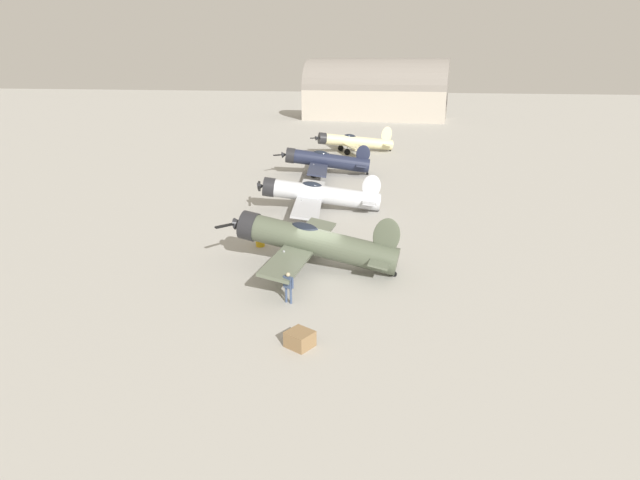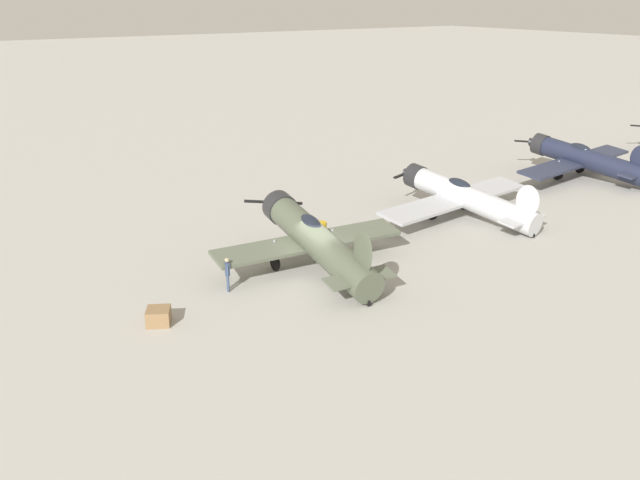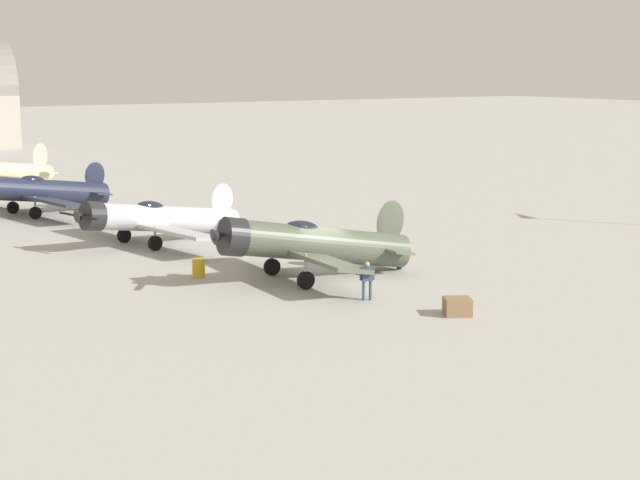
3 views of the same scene
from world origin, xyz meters
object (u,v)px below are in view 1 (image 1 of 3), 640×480
Objects in this scene: airplane_far_line at (324,160)px; fuel_drum at (260,240)px; airplane_foreground at (312,242)px; airplane_mid_apron at (317,194)px; equipment_crate at (300,339)px; ground_crew_mechanic at (288,285)px; airplane_outer_stand at (353,142)px.

airplane_far_line is 15.06× the size of fuel_drum.
airplane_mid_apron is (-2.19, 12.40, -0.27)m from airplane_foreground.
airplane_foreground is 8.98m from equipment_crate.
fuel_drum is at bearing -130.82° from ground_crew_mechanic.
fuel_drum is at bearing 69.65° from airplane_mid_apron.
airplane_far_line is 9.79× the size of equipment_crate.
airplane_far_line is at bearing -77.13° from airplane_foreground.
equipment_crate is (1.32, -8.79, -1.32)m from airplane_foreground.
airplane_outer_stand reaches higher than ground_crew_mechanic.
ground_crew_mechanic is 1.20× the size of equipment_crate.
fuel_drum is (-0.99, -38.81, -1.04)m from airplane_outer_stand.
airplane_foreground is 0.80× the size of airplane_far_line.
airplane_foreground is 12.60m from airplane_mid_apron.
airplane_far_line is 1.12× the size of airplane_outer_stand.
airplane_foreground is 0.89× the size of airplane_outer_stand.
airplane_outer_stand is at bearing -153.68° from ground_crew_mechanic.
ground_crew_mechanic is at bearing -63.52° from fuel_drum.
airplane_mid_apron reaches higher than ground_crew_mechanic.
airplane_mid_apron is 17.29m from ground_crew_mechanic.
fuel_drum is (0.16, -23.67, -1.10)m from airplane_far_line.
airplane_foreground is 42.08m from airplane_outer_stand.
airplane_foreground is 0.86× the size of airplane_mid_apron.
ground_crew_mechanic is at bearing 69.30° from airplane_outer_stand.
airplane_foreground is at bearing 69.98° from airplane_outer_stand.
ground_crew_mechanic is 1.84× the size of fuel_drum.
airplane_mid_apron reaches higher than fuel_drum.
equipment_crate is at bearing 43.46° from ground_crew_mechanic.
airplane_outer_stand reaches higher than airplane_mid_apron.
airplane_mid_apron is 0.93× the size of airplane_far_line.
airplane_far_line is at bearing -149.90° from ground_crew_mechanic.
airplane_foreground is at bearing 91.59° from airplane_mid_apron.
equipment_crate is at bearing 90.98° from airplane_mid_apron.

